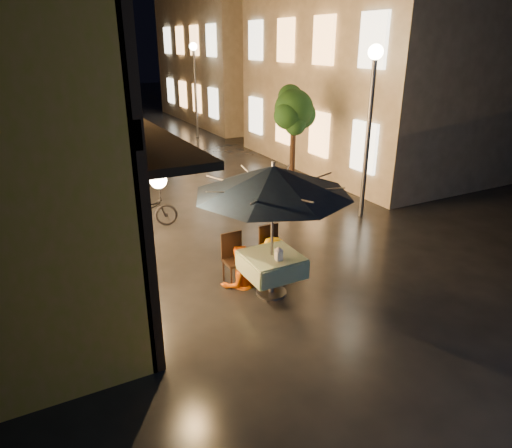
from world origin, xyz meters
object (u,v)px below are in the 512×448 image
patio_umbrella (273,180)px  person_orange (239,247)px  person_yellow (274,239)px  table_lantern (279,253)px  streetlamp_near (371,102)px  bicycle_0 (143,211)px  cafe_table (272,264)px

patio_umbrella → person_orange: size_ratio=1.77×
patio_umbrella → person_yellow: patio_umbrella is taller
person_orange → person_yellow: (0.74, -0.00, 0.02)m
patio_umbrella → person_yellow: 1.52m
table_lantern → streetlamp_near: bearing=32.7°
bicycle_0 → cafe_table: bearing=-150.2°
streetlamp_near → bicycle_0: bearing=160.3°
cafe_table → person_yellow: (0.36, 0.56, 0.20)m
cafe_table → person_yellow: size_ratio=0.63×
streetlamp_near → table_lantern: 5.21m
streetlamp_near → patio_umbrella: size_ratio=1.55×
person_orange → bicycle_0: size_ratio=0.94×
cafe_table → person_yellow: bearing=57.1°
patio_umbrella → person_orange: bearing=124.0°
table_lantern → cafe_table: bearing=90.0°
table_lantern → person_orange: (-0.38, 0.80, -0.15)m
cafe_table → person_orange: 0.70m
cafe_table → table_lantern: table_lantern is taller
cafe_table → patio_umbrella: size_ratio=0.36×
patio_umbrella → table_lantern: bearing=-90.0°
patio_umbrella → table_lantern: size_ratio=10.89×
patio_umbrella → person_orange: 1.53m
streetlamp_near → patio_umbrella: (-4.04, -2.36, -0.77)m
person_orange → bicycle_0: bearing=-81.1°
cafe_table → table_lantern: 0.41m
patio_umbrella → person_yellow: size_ratio=1.73×
table_lantern → bicycle_0: 4.66m
person_orange → person_yellow: size_ratio=0.98×
table_lantern → person_yellow: (0.36, 0.79, -0.13)m
person_orange → patio_umbrella: bearing=120.2°
streetlamp_near → person_yellow: size_ratio=2.69×
patio_umbrella → table_lantern: (0.00, -0.24, -1.23)m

